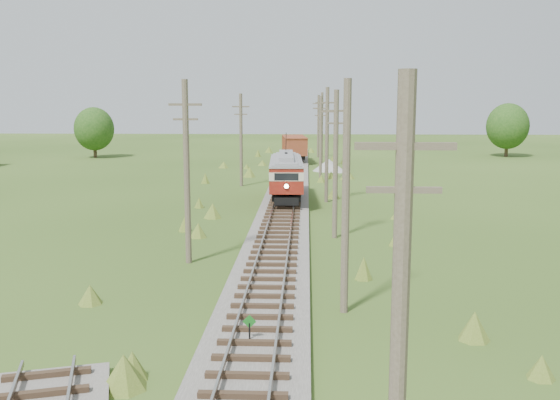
{
  "coord_description": "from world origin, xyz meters",
  "views": [
    {
      "loc": [
        1.65,
        -17.94,
        8.02
      ],
      "look_at": [
        0.0,
        20.01,
        1.91
      ],
      "focal_mm": 40.0,
      "sensor_mm": 36.0,
      "label": 1
    }
  ],
  "objects_px": {
    "switch_marker": "(249,328)",
    "gondola": "(294,146)",
    "streetcar": "(286,172)",
    "gravel_pile": "(330,165)"
  },
  "relations": [
    {
      "from": "streetcar",
      "to": "gondola",
      "type": "xyz_separation_m",
      "value": [
        -0.0,
        31.33,
        -0.28
      ]
    },
    {
      "from": "switch_marker",
      "to": "streetcar",
      "type": "relative_size",
      "value": 0.1
    },
    {
      "from": "gondola",
      "to": "gravel_pile",
      "type": "distance_m",
      "value": 10.69
    },
    {
      "from": "gondola",
      "to": "streetcar",
      "type": "bearing_deg",
      "value": -95.33
    },
    {
      "from": "switch_marker",
      "to": "gondola",
      "type": "relative_size",
      "value": 0.12
    },
    {
      "from": "switch_marker",
      "to": "gravel_pile",
      "type": "relative_size",
      "value": 0.27
    },
    {
      "from": "gondola",
      "to": "gravel_pile",
      "type": "bearing_deg",
      "value": -71.57
    },
    {
      "from": "streetcar",
      "to": "gondola",
      "type": "height_order",
      "value": "streetcar"
    },
    {
      "from": "streetcar",
      "to": "gondola",
      "type": "relative_size",
      "value": 1.25
    },
    {
      "from": "switch_marker",
      "to": "gravel_pile",
      "type": "bearing_deg",
      "value": 85.02
    }
  ]
}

